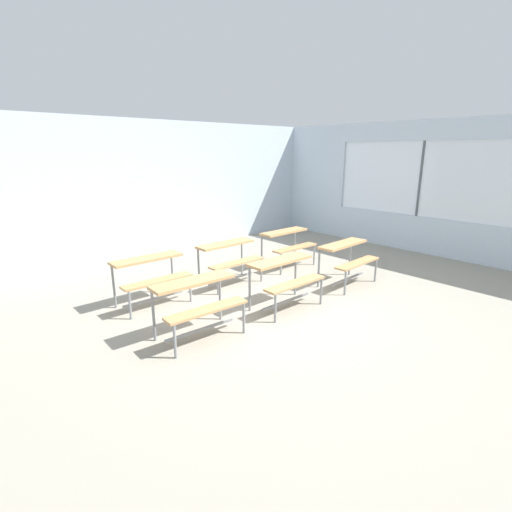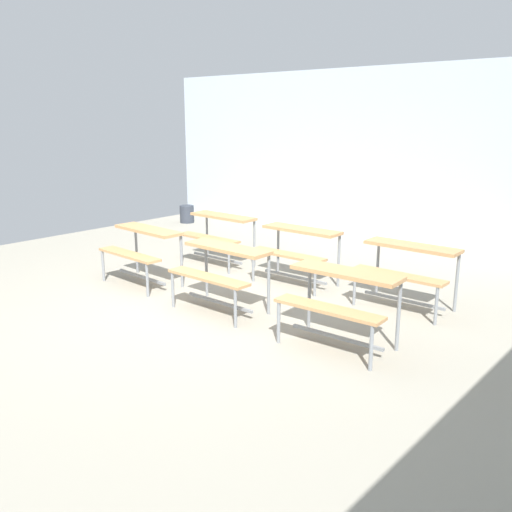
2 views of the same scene
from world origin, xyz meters
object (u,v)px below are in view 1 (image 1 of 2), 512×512
object	(u,v)px
desk_bench_r0c0	(198,295)
desk_bench_r0c2	(348,254)
desk_bench_r1c0	(151,270)
desk_bench_r0c1	(285,272)
desk_bench_r1c2	(288,240)
desk_bench_r1c1	(230,254)

from	to	relation	value
desk_bench_r0c0	desk_bench_r0c2	xyz separation A→B (m)	(3.10, -0.07, 0.00)
desk_bench_r0c0	desk_bench_r1c0	world-z (taller)	same
desk_bench_r0c0	desk_bench_r1c0	size ratio (longest dim) A/B	1.02
desk_bench_r0c0	desk_bench_r0c1	world-z (taller)	same
desk_bench_r0c1	desk_bench_r1c2	distance (m)	2.14
desk_bench_r0c0	desk_bench_r1c0	bearing A→B (deg)	90.31
desk_bench_r0c1	desk_bench_r1c0	size ratio (longest dim) A/B	1.00
desk_bench_r0c0	desk_bench_r1c2	size ratio (longest dim) A/B	1.02
desk_bench_r1c1	desk_bench_r0c2	bearing A→B (deg)	-43.09
desk_bench_r0c2	desk_bench_r1c1	size ratio (longest dim) A/B	1.01
desk_bench_r0c1	desk_bench_r1c1	size ratio (longest dim) A/B	0.99
desk_bench_r0c1	desk_bench_r1c2	size ratio (longest dim) A/B	1.00
desk_bench_r0c1	desk_bench_r1c2	xyz separation A→B (m)	(1.57, 1.45, 0.00)
desk_bench_r0c0	desk_bench_r1c0	distance (m)	1.38
desk_bench_r1c1	desk_bench_r0c0	bearing A→B (deg)	-140.08
desk_bench_r0c1	desk_bench_r0c2	xyz separation A→B (m)	(1.59, -0.00, 0.00)
desk_bench_r0c1	desk_bench_r0c0	bearing A→B (deg)	177.54
desk_bench_r0c2	desk_bench_r1c0	distance (m)	3.38
desk_bench_r1c2	desk_bench_r1c0	bearing A→B (deg)	179.59
desk_bench_r0c2	desk_bench_r1c1	bearing A→B (deg)	135.25
desk_bench_r0c2	desk_bench_r1c2	distance (m)	1.46
desk_bench_r0c2	desk_bench_r1c2	bearing A→B (deg)	87.87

